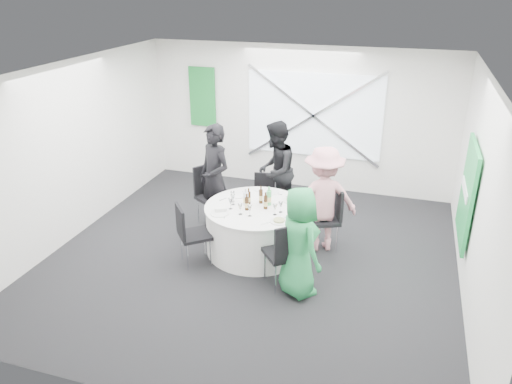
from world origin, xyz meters
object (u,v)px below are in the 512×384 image
(banquet_table, at_px, (256,229))
(green_water_bottle, at_px, (269,198))
(chair_back_right, at_px, (330,213))
(chair_back, at_px, (264,194))
(chair_front_left, at_px, (189,230))
(person_man_back, at_px, (275,171))
(person_woman_pink, at_px, (323,199))
(chair_front_right, at_px, (286,250))
(chair_back_left, at_px, (210,190))
(person_man_back_left, at_px, (215,178))
(clear_water_bottle, at_px, (246,199))
(person_woman_green, at_px, (299,242))

(banquet_table, xyz_separation_m, green_water_bottle, (0.17, 0.12, 0.49))
(chair_back_right, relative_size, green_water_bottle, 3.49)
(chair_back, distance_m, green_water_bottle, 1.12)
(chair_back_right, bearing_deg, chair_front_left, -82.02)
(person_man_back, relative_size, person_woman_pink, 1.04)
(chair_back, height_order, chair_front_right, chair_front_right)
(chair_back, bearing_deg, green_water_bottle, -79.79)
(banquet_table, distance_m, green_water_bottle, 0.54)
(chair_back_left, distance_m, person_man_back_left, 0.37)
(green_water_bottle, bearing_deg, clear_water_bottle, -159.63)
(banquet_table, xyz_separation_m, chair_back_right, (1.06, 0.44, 0.22))
(banquet_table, xyz_separation_m, person_woman_pink, (0.94, 0.40, 0.45))
(chair_back, xyz_separation_m, chair_back_right, (1.26, -0.67, 0.12))
(chair_back_left, xyz_separation_m, clear_water_bottle, (0.88, -0.68, 0.25))
(chair_front_right, height_order, clear_water_bottle, clear_water_bottle)
(person_woman_pink, bearing_deg, person_man_back, -64.55)
(green_water_bottle, bearing_deg, person_man_back_left, 158.31)
(chair_back_left, distance_m, chair_back_right, 2.11)
(clear_water_bottle, bearing_deg, chair_back_left, 142.18)
(person_man_back, bearing_deg, clear_water_bottle, -7.27)
(chair_front_left, bearing_deg, chair_front_right, -136.28)
(chair_front_right, bearing_deg, banquet_table, -90.00)
(person_man_back, relative_size, clear_water_bottle, 6.37)
(chair_back_left, relative_size, chair_front_left, 1.09)
(banquet_table, xyz_separation_m, chair_back, (-0.20, 1.11, 0.10))
(person_man_back, height_order, clear_water_bottle, person_man_back)
(chair_back_left, xyz_separation_m, chair_front_right, (1.72, -1.53, -0.02))
(person_man_back, height_order, green_water_bottle, person_man_back)
(person_woman_green, bearing_deg, chair_back, -16.22)
(chair_back_right, relative_size, person_woman_green, 0.66)
(person_woman_pink, bearing_deg, person_man_back_left, -27.46)
(person_woman_pink, bearing_deg, person_woman_green, 63.47)
(banquet_table, xyz_separation_m, person_man_back, (-0.05, 1.28, 0.49))
(person_woman_pink, xyz_separation_m, clear_water_bottle, (-1.11, -0.40, 0.03))
(green_water_bottle, bearing_deg, person_woman_pink, 19.91)
(person_woman_pink, relative_size, clear_water_bottle, 6.13)
(banquet_table, distance_m, chair_front_right, 1.11)
(chair_back_left, height_order, person_woman_pink, person_woman_pink)
(clear_water_bottle, bearing_deg, chair_back_right, 19.78)
(person_woman_pink, height_order, green_water_bottle, person_woman_pink)
(chair_back_left, relative_size, chair_front_right, 1.03)
(chair_back, distance_m, chair_back_right, 1.43)
(person_man_back, height_order, person_woman_green, person_man_back)
(person_man_back_left, bearing_deg, chair_front_right, -10.13)
(chair_back_left, distance_m, person_man_back, 1.19)
(banquet_table, relative_size, green_water_bottle, 5.36)
(person_woman_pink, relative_size, person_woman_green, 1.09)
(chair_front_right, bearing_deg, person_woman_green, 130.69)
(chair_back, relative_size, person_man_back_left, 0.46)
(green_water_bottle, xyz_separation_m, clear_water_bottle, (-0.33, -0.12, -0.01))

